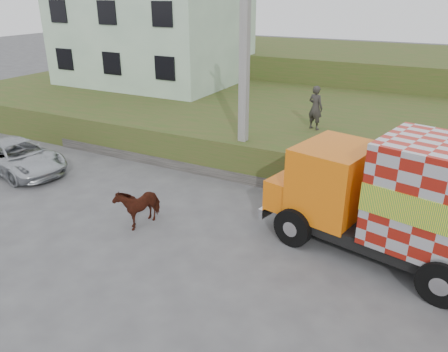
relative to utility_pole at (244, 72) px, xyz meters
The scene contains 10 objects.
ground 6.23m from the utility_pole, 77.74° to the right, with size 120.00×120.00×0.00m, color #474749.
embankment 6.42m from the utility_pole, 79.51° to the left, with size 40.00×12.00×1.50m, color #31501A.
embankment_far 17.62m from the utility_pole, 86.71° to the left, with size 40.00×12.00×3.00m, color #31501A.
retaining_strip 4.02m from the utility_pole, 158.20° to the right, with size 16.00×0.50×0.40m, color #595651.
building 13.07m from the utility_pole, 139.97° to the left, with size 10.00×8.00×6.00m, color #BDDDBC.
utility_pole is the anchor object (origin of this frame).
cargo_truck 7.88m from the utility_pole, 26.83° to the right, with size 8.12×4.16×3.47m.
cow 6.07m from the utility_pole, 105.01° to the right, with size 0.68×1.50×1.27m, color black.
suv 9.64m from the utility_pole, 156.14° to the right, with size 2.11×4.58×1.27m, color #A3A7AC.
pedestrian 3.73m from the utility_pole, 54.11° to the left, with size 0.65×0.43×1.79m, color #292724.
Camera 1 is at (5.65, -9.75, 6.73)m, focal length 35.00 mm.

